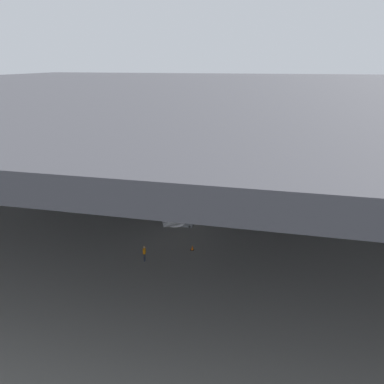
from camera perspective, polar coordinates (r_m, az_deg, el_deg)
The scene contains 9 objects.
ground_plane at distance 49.74m, azimuth 1.13°, elevation -3.00°, with size 110.00×110.00×0.00m, color gray.
hangar_structure at distance 59.46m, azimuth 3.99°, elevation 16.24°, with size 121.00×99.00×16.23m.
airplane_main at distance 53.43m, azimuth 1.07°, elevation 2.52°, with size 34.03×35.43×11.17m.
boarding_stairs at distance 45.50m, azimuth -2.16°, elevation -4.29°, with size 4.14×1.54×4.60m.
crew_worker_near_nose at distance 37.65m, azimuth -7.57°, elevation -9.48°, with size 0.25×0.55×1.75m.
crew_worker_by_stairs at distance 47.86m, azimuth -2.23°, elevation -2.66°, with size 0.25×0.55×1.75m.
airplane_distant at distance 87.99m, azimuth -7.06°, elevation 9.09°, with size 28.30×27.69×9.25m.
traffic_cone_orange at distance 39.69m, azimuth 0.04°, elevation -8.82°, with size 0.36×0.36×0.60m.
baggage_tug at distance 63.73m, azimuth -2.60°, elevation 2.71°, with size 1.36×2.25×0.90m.
Camera 1 is at (9.24, -44.86, 19.40)m, focal length 33.63 mm.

